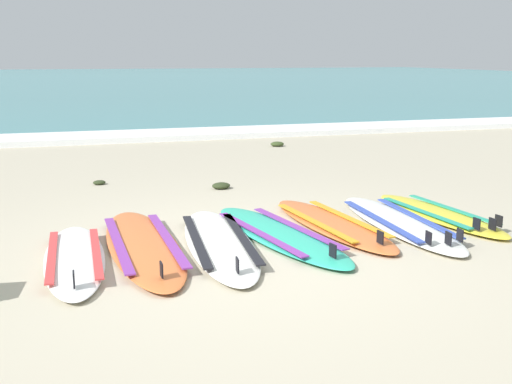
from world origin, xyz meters
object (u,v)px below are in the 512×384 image
at_px(surfboard_0, 75,258).
at_px(surfboard_2, 219,242).
at_px(surfboard_1, 143,245).
at_px(surfboard_4, 331,224).
at_px(surfboard_3, 278,234).
at_px(surfboard_5, 398,222).
at_px(surfboard_6, 438,214).

bearing_deg(surfboard_0, surfboard_2, 4.02).
xyz_separation_m(surfboard_1, surfboard_4, (1.84, 0.17, 0.00)).
bearing_deg(surfboard_3, surfboard_5, 2.11).
bearing_deg(surfboard_2, surfboard_0, -175.98).
bearing_deg(surfboard_4, surfboard_0, -171.31).
distance_m(surfboard_4, surfboard_5, 0.67).
distance_m(surfboard_1, surfboard_6, 3.05).
bearing_deg(surfboard_2, surfboard_1, 170.21).
bearing_deg(surfboard_2, surfboard_3, 9.09).
height_order(surfboard_1, surfboard_5, same).
relative_size(surfboard_2, surfboard_6, 1.15).
xyz_separation_m(surfboard_4, surfboard_5, (0.65, -0.14, 0.00)).
relative_size(surfboard_4, surfboard_5, 0.96).
bearing_deg(surfboard_5, surfboard_1, -179.38).
height_order(surfboard_4, surfboard_5, same).
height_order(surfboard_1, surfboard_3, same).
bearing_deg(surfboard_6, surfboard_2, -172.85).
height_order(surfboard_2, surfboard_3, same).
xyz_separation_m(surfboard_1, surfboard_2, (0.65, -0.11, 0.00)).
bearing_deg(surfboard_2, surfboard_5, 4.32).
height_order(surfboard_3, surfboard_4, same).
bearing_deg(surfboard_1, surfboard_0, -160.92).
relative_size(surfboard_0, surfboard_6, 0.97).
height_order(surfboard_5, surfboard_6, same).
bearing_deg(surfboard_1, surfboard_5, 0.62).
distance_m(surfboard_0, surfboard_1, 0.61).
relative_size(surfboard_0, surfboard_2, 0.84).
xyz_separation_m(surfboard_0, surfboard_1, (0.57, 0.20, -0.00)).
bearing_deg(surfboard_3, surfboard_6, 6.53).
xyz_separation_m(surfboard_3, surfboard_6, (1.81, 0.21, 0.00)).
distance_m(surfboard_0, surfboard_6, 3.64).
distance_m(surfboard_2, surfboard_5, 1.85).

